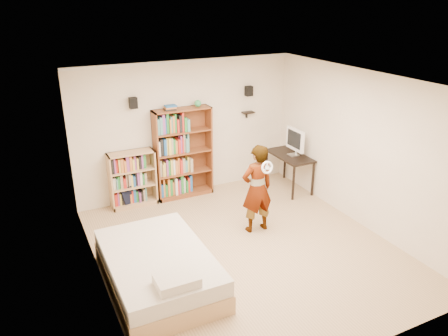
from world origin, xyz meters
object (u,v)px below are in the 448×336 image
at_px(computer_desk, 289,172).
at_px(daybed, 158,264).
at_px(tall_bookshelf, 183,153).
at_px(low_bookshelf, 133,179).
at_px(person, 257,189).

bearing_deg(computer_desk, daybed, -150.83).
height_order(tall_bookshelf, daybed, tall_bookshelf).
xyz_separation_m(low_bookshelf, person, (1.65, -1.88, 0.24)).
height_order(computer_desk, person, person).
xyz_separation_m(tall_bookshelf, person, (0.60, -1.88, -0.12)).
relative_size(computer_desk, daybed, 0.52).
distance_m(low_bookshelf, person, 2.51).
bearing_deg(low_bookshelf, person, -48.65).
xyz_separation_m(tall_bookshelf, computer_desk, (2.10, -0.64, -0.53)).
xyz_separation_m(tall_bookshelf, daybed, (-1.40, -2.60, -0.59)).
relative_size(computer_desk, person, 0.71).
height_order(low_bookshelf, person, person).
height_order(computer_desk, daybed, computer_desk).
bearing_deg(tall_bookshelf, low_bookshelf, 179.84).
distance_m(computer_desk, daybed, 4.01).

